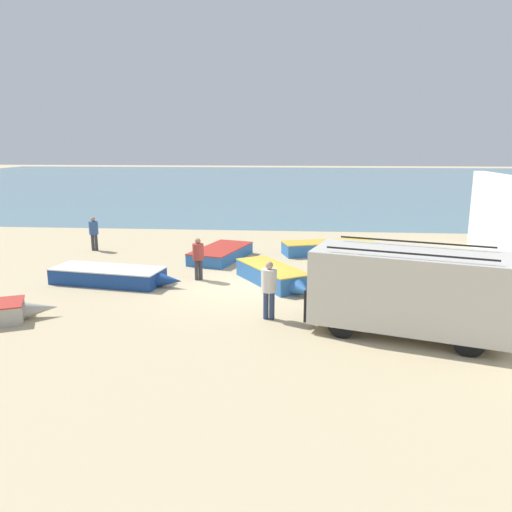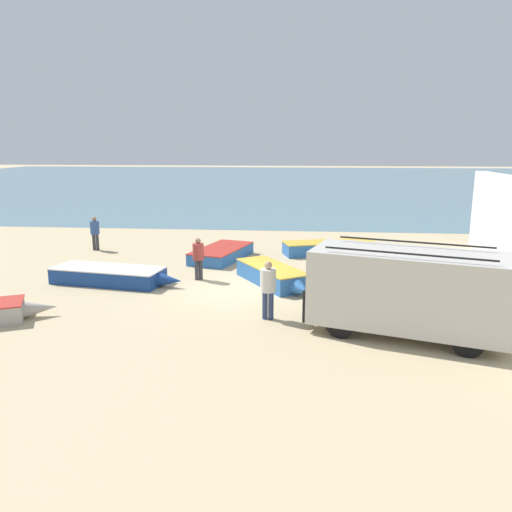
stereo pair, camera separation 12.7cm
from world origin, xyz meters
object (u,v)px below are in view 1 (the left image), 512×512
at_px(fishing_rowboat_1, 332,247).
at_px(fisherman_2, 94,230).
at_px(fishing_rowboat_0, 112,276).
at_px(fishing_rowboat_4, 274,276).
at_px(fishing_rowboat_2, 222,253).
at_px(fisherman_1, 198,255).
at_px(fishing_rowboat_3, 456,266).
at_px(fisherman_0, 269,285).
at_px(parked_van, 408,289).

distance_m(fishing_rowboat_1, fisherman_2, 11.34).
height_order(fishing_rowboat_0, fishing_rowboat_4, fishing_rowboat_4).
bearing_deg(fishing_rowboat_2, fishing_rowboat_1, -56.89).
height_order(fishing_rowboat_1, fisherman_2, fisherman_2).
relative_size(fishing_rowboat_0, fisherman_1, 3.16).
bearing_deg(fisherman_1, fisherman_2, -160.43).
distance_m(fishing_rowboat_3, fishing_rowboat_4, 7.36).
bearing_deg(fishing_rowboat_0, fishing_rowboat_2, 60.95).
bearing_deg(fishing_rowboat_2, fisherman_0, -145.28).
relative_size(fishing_rowboat_0, fishing_rowboat_4, 1.27).
bearing_deg(fishing_rowboat_2, parked_van, -127.20).
bearing_deg(fisherman_2, fishing_rowboat_0, -160.14).
relative_size(parked_van, fishing_rowboat_0, 1.08).
height_order(fishing_rowboat_3, fisherman_1, fisherman_1).
relative_size(parked_van, fishing_rowboat_3, 1.16).
relative_size(parked_van, fisherman_2, 3.37).
bearing_deg(fishing_rowboat_1, fishing_rowboat_0, -162.03).
bearing_deg(fishing_rowboat_4, fishing_rowboat_0, -118.87).
height_order(fisherman_0, fisherman_2, fisherman_0).
xyz_separation_m(fishing_rowboat_2, fishing_rowboat_3, (9.56, -1.82, 0.04)).
distance_m(parked_van, fishing_rowboat_0, 10.59).
bearing_deg(fishing_rowboat_2, fisherman_1, -169.38).
bearing_deg(fishing_rowboat_4, parked_van, 6.90).
distance_m(fishing_rowboat_1, fisherman_1, 7.34).
distance_m(parked_van, fishing_rowboat_4, 5.99).
bearing_deg(fishing_rowboat_0, fishing_rowboat_4, 13.17).
distance_m(fishing_rowboat_1, fishing_rowboat_2, 5.17).
height_order(fishing_rowboat_0, fishing_rowboat_3, fishing_rowboat_3).
bearing_deg(fishing_rowboat_0, fishing_rowboat_3, 20.13).
relative_size(fishing_rowboat_0, fisherman_2, 3.11).
distance_m(fisherman_0, fisherman_2, 12.59).
height_order(fishing_rowboat_0, fishing_rowboat_2, fishing_rowboat_0).
xyz_separation_m(fishing_rowboat_1, fishing_rowboat_3, (4.62, -3.33, 0.01)).
xyz_separation_m(parked_van, fisherman_0, (-3.74, 0.85, -0.21)).
height_order(parked_van, fishing_rowboat_1, parked_van).
bearing_deg(fisherman_2, fisherman_1, -136.61).
distance_m(fishing_rowboat_1, fisherman_0, 9.46).
bearing_deg(fishing_rowboat_1, fisherman_1, -153.27).
height_order(fishing_rowboat_2, fisherman_2, fisherman_2).
distance_m(fishing_rowboat_1, fishing_rowboat_3, 5.69).
relative_size(fishing_rowboat_0, fishing_rowboat_3, 1.07).
bearing_deg(fisherman_0, fishing_rowboat_1, -13.81).
bearing_deg(parked_van, fisherman_2, -19.91).
relative_size(fishing_rowboat_1, fishing_rowboat_3, 1.10).
bearing_deg(fishing_rowboat_2, fishing_rowboat_3, -84.62).
xyz_separation_m(fisherman_0, fisherman_1, (-2.90, 4.07, -0.08)).
relative_size(fishing_rowboat_2, fishing_rowboat_3, 0.93).
xyz_separation_m(fishing_rowboat_1, fishing_rowboat_2, (-4.94, -1.51, -0.03)).
height_order(fishing_rowboat_1, fisherman_1, fisherman_1).
distance_m(fishing_rowboat_0, fisherman_2, 6.36).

